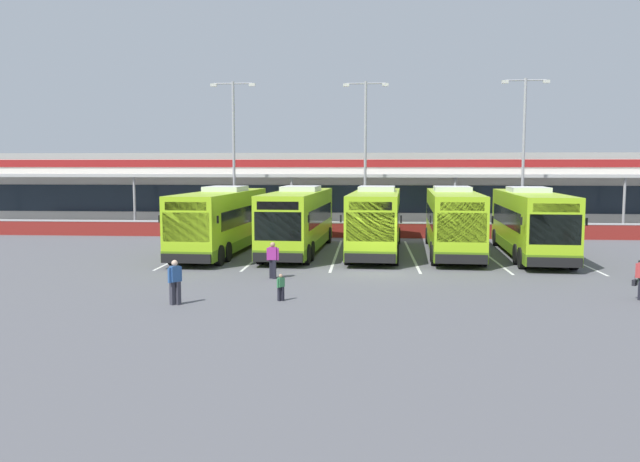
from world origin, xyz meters
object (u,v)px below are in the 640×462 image
coach_bus_rightmost (530,224)px  lamp_post_centre (365,147)px  coach_bus_centre (376,222)px  pedestrian_near_bin (273,259)px  pedestrian_in_dark_coat (175,281)px  lamp_post_west (234,147)px  coach_bus_leftmost (221,222)px  pedestrian_child (281,286)px  lamp_post_east (524,147)px  coach_bus_left_centre (298,221)px  coach_bus_right_centre (453,222)px

coach_bus_rightmost → lamp_post_centre: lamp_post_centre is taller
coach_bus_centre → pedestrian_near_bin: 10.06m
pedestrian_in_dark_coat → lamp_post_west: (-2.90, 24.48, 5.42)m
coach_bus_leftmost → pedestrian_child: (5.12, -12.83, -1.24)m
pedestrian_in_dark_coat → lamp_post_east: 30.45m
pedestrian_near_bin → lamp_post_centre: size_ratio=0.15×
lamp_post_west → lamp_post_centre: bearing=4.0°
coach_bus_left_centre → lamp_post_west: 12.41m
coach_bus_leftmost → pedestrian_near_bin: 9.15m
coach_bus_rightmost → coach_bus_centre: bearing=175.1°
pedestrian_in_dark_coat → coach_bus_right_centre: bearing=51.3°
coach_bus_centre → pedestrian_near_bin: size_ratio=7.58×
pedestrian_in_dark_coat → pedestrian_child: pedestrian_in_dark_coat is taller
pedestrian_in_dark_coat → lamp_post_centre: size_ratio=0.15×
coach_bus_right_centre → coach_bus_left_centre: bearing=-179.5°
coach_bus_right_centre → lamp_post_east: size_ratio=1.12×
pedestrian_near_bin → lamp_post_west: 20.37m
lamp_post_centre → lamp_post_east: 11.09m
coach_bus_leftmost → coach_bus_rightmost: 17.20m
coach_bus_leftmost → lamp_post_west: (-1.46, 10.71, 4.50)m
coach_bus_left_centre → pedestrian_child: size_ratio=12.22×
coach_bus_centre → pedestrian_child: 14.13m
coach_bus_leftmost → coach_bus_left_centre: same height
coach_bus_leftmost → pedestrian_in_dark_coat: size_ratio=7.58×
coach_bus_leftmost → coach_bus_centre: size_ratio=1.00×
pedestrian_child → lamp_post_centre: lamp_post_centre is taller
coach_bus_rightmost → lamp_post_east: (1.92, 10.37, 4.50)m
pedestrian_near_bin → lamp_post_east: (15.00, 18.53, 5.42)m
coach_bus_leftmost → coach_bus_right_centre: bearing=3.4°
coach_bus_left_centre → lamp_post_east: lamp_post_east is taller
coach_bus_leftmost → lamp_post_centre: (8.08, 11.38, 4.50)m
pedestrian_near_bin → pedestrian_in_dark_coat: bearing=-115.4°
coach_bus_left_centre → coach_bus_centre: same height
coach_bus_leftmost → lamp_post_centre: bearing=54.6°
coach_bus_leftmost → pedestrian_in_dark_coat: (1.44, -13.77, -0.91)m
coach_bus_left_centre → coach_bus_right_centre: size_ratio=1.00×
coach_bus_rightmost → lamp_post_east: 11.47m
lamp_post_east → lamp_post_centre: bearing=175.0°
coach_bus_leftmost → lamp_post_west: lamp_post_west is taller
coach_bus_centre → pedestrian_near_bin: bearing=-117.5°
pedestrian_child → coach_bus_right_centre: bearing=59.6°
coach_bus_right_centre → lamp_post_centre: (-5.00, 10.61, 4.50)m
coach_bus_leftmost → pedestrian_near_bin: coach_bus_leftmost is taller
coach_bus_rightmost → coach_bus_right_centre: bearing=170.0°
coach_bus_left_centre → coach_bus_rightmost: same height
lamp_post_east → lamp_post_west: bearing=179.2°
pedestrian_in_dark_coat → pedestrian_child: 3.82m
lamp_post_west → pedestrian_child: bearing=-74.4°
pedestrian_child → coach_bus_rightmost: bearing=46.8°
pedestrian_child → pedestrian_near_bin: bearing=101.9°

